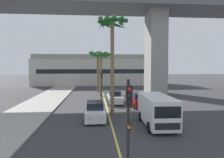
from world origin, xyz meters
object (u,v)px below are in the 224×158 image
object	(u,v)px
car_queue_front	(95,111)
traffic_light_median_near	(128,118)
traffic_light_median_far	(102,82)
delivery_van	(157,109)
palm_tree_far_median	(101,60)
palm_tree_mid_median	(98,60)
car_queue_second	(139,100)
car_queue_third	(115,97)
palm_tree_near_median	(112,34)

from	to	relation	value
car_queue_front	traffic_light_median_near	world-z (taller)	traffic_light_median_near
car_queue_front	traffic_light_median_far	distance (m)	7.63
delivery_van	traffic_light_median_far	xyz separation A→B (m)	(-4.01, 9.53, 1.43)
car_queue_front	palm_tree_far_median	distance (m)	14.36
traffic_light_median_near	palm_tree_far_median	size ratio (longest dim) A/B	0.61
traffic_light_median_far	palm_tree_mid_median	world-z (taller)	palm_tree_mid_median
car_queue_second	delivery_van	bearing A→B (deg)	-92.26
car_queue_third	traffic_light_median_far	distance (m)	2.61
car_queue_front	car_queue_second	world-z (taller)	same
traffic_light_median_far	palm_tree_mid_median	xyz separation A→B (m)	(-0.28, 11.69, 3.03)
car_queue_second	palm_tree_mid_median	bearing A→B (deg)	108.37
delivery_van	car_queue_front	bearing A→B (deg)	155.52
palm_tree_far_median	delivery_van	bearing A→B (deg)	-75.98
traffic_light_median_near	palm_tree_near_median	size ratio (longest dim) A/B	0.45
car_queue_third	palm_tree_far_median	xyz separation A→B (m)	(-1.57, 5.88, 4.91)
traffic_light_median_far	car_queue_second	bearing A→B (deg)	-26.31
palm_tree_near_median	palm_tree_far_median	bearing A→B (deg)	93.48
delivery_van	palm_tree_far_median	size ratio (longest dim) A/B	0.77
car_queue_front	palm_tree_near_median	xyz separation A→B (m)	(1.65, 1.78, 7.01)
delivery_van	traffic_light_median_near	bearing A→B (deg)	-115.01
traffic_light_median_near	palm_tree_mid_median	world-z (taller)	palm_tree_mid_median
car_queue_second	palm_tree_mid_median	size ratio (longest dim) A/B	0.55
car_queue_third	palm_tree_far_median	bearing A→B (deg)	104.92
car_queue_second	traffic_light_median_near	distance (m)	15.64
delivery_van	palm_tree_mid_median	size ratio (longest dim) A/B	0.71
delivery_van	car_queue_third	bearing A→B (deg)	103.48
palm_tree_mid_median	palm_tree_far_median	size ratio (longest dim) A/B	1.09
car_queue_third	palm_tree_far_median	distance (m)	7.82
car_queue_second	palm_tree_far_median	distance (m)	10.50
car_queue_second	delivery_van	distance (m)	7.43
car_queue_front	palm_tree_near_median	size ratio (longest dim) A/B	0.44
car_queue_front	palm_tree_mid_median	distance (m)	19.67
car_queue_front	palm_tree_mid_median	bearing A→B (deg)	88.32
traffic_light_median_far	palm_tree_near_median	bearing A→B (deg)	-81.65
traffic_light_median_near	traffic_light_median_far	bearing A→B (deg)	91.52
car_queue_second	car_queue_third	size ratio (longest dim) A/B	0.99
car_queue_third	traffic_light_median_far	world-z (taller)	traffic_light_median_far
car_queue_front	palm_tree_near_median	world-z (taller)	palm_tree_near_median
car_queue_third	palm_tree_far_median	size ratio (longest dim) A/B	0.60
car_queue_second	delivery_van	size ratio (longest dim) A/B	0.77
car_queue_front	car_queue_third	bearing A→B (deg)	71.67
traffic_light_median_far	palm_tree_far_median	bearing A→B (deg)	89.05
traffic_light_median_near	traffic_light_median_far	world-z (taller)	same
car_queue_third	traffic_light_median_near	world-z (taller)	traffic_light_median_near
delivery_van	palm_tree_near_median	size ratio (longest dim) A/B	0.57
delivery_van	traffic_light_median_near	xyz separation A→B (m)	(-3.56, -7.63, 1.43)
palm_tree_near_median	palm_tree_mid_median	bearing A→B (deg)	93.64
palm_tree_mid_median	car_queue_front	bearing A→B (deg)	-91.68
car_queue_front	delivery_van	bearing A→B (deg)	-24.48
delivery_van	palm_tree_mid_median	world-z (taller)	palm_tree_mid_median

